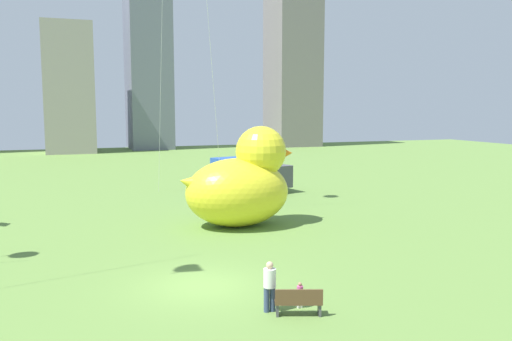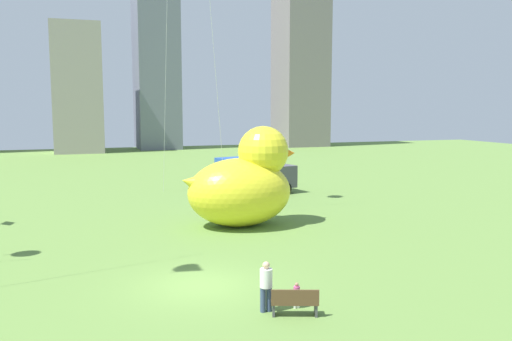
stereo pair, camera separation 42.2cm
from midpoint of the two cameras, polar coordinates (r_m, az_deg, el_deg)
The scene contains 7 objects.
ground_plane at distance 19.77m, azimuth -5.64°, elevation -12.34°, with size 140.00×140.00×0.00m, color olive.
park_bench at distance 16.89m, azimuth 4.98°, elevation -14.05°, with size 1.55×0.91×0.90m.
person_adult at distance 17.05m, azimuth 1.83°, elevation -12.25°, with size 0.40×0.40×1.64m.
person_child at distance 17.52m, azimuth 5.15°, elevation -13.25°, with size 0.21×0.21×0.86m.
giant_inflatable_duck at distance 28.74m, azimuth -0.94°, elevation -1.45°, with size 6.62×4.25×5.49m.
box_truck at distance 39.01m, azimuth 0.18°, elevation -0.58°, with size 6.27×3.63×2.85m.
city_skyline at distance 86.63m, azimuth -23.55°, elevation 12.94°, with size 79.30×15.58×38.39m.
Camera 2 is at (-3.93, -18.28, 6.49)m, focal length 36.77 mm.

